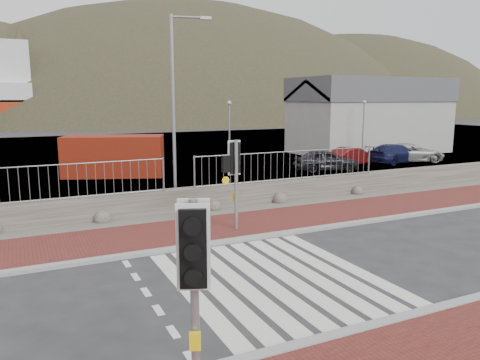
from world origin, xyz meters
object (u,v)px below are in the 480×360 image
streetlight (176,102)px  car_c (395,154)px  traffic_signal_near (194,262)px  car_b (352,156)px  car_d (410,153)px  shipping_container (114,156)px  car_a (326,160)px  traffic_signal_far (235,166)px

streetlight → car_c: size_ratio=1.66×
traffic_signal_near → car_c: bearing=63.1°
car_c → traffic_signal_near: bearing=119.0°
car_b → car_d: bearing=-103.1°
car_c → car_d: bearing=-100.9°
traffic_signal_near → car_c: 27.28m
shipping_container → car_a: size_ratio=1.43×
car_b → car_a: bearing=103.1°
traffic_signal_far → car_d: traffic_signal_far is taller
car_a → car_b: size_ratio=1.05×
shipping_container → car_a: shipping_container is taller
shipping_container → car_b: shipping_container is taller
car_b → car_d: car_d is taller
traffic_signal_far → car_b: (13.10, 10.37, -1.57)m
car_b → car_c: car_c is taller
car_a → traffic_signal_far: bearing=147.6°
car_a → car_b: (2.89, 1.15, -0.05)m
traffic_signal_near → streetlight: 12.56m
traffic_signal_near → traffic_signal_far: 8.94m
traffic_signal_near → car_b: (17.35, 18.24, -1.59)m
traffic_signal_far → car_c: bearing=-150.2°
traffic_signal_near → car_d: traffic_signal_near is taller
traffic_signal_near → traffic_signal_far: size_ratio=1.01×
traffic_signal_far → car_c: size_ratio=0.67×
streetlight → car_a: bearing=41.2°
traffic_signal_far → car_a: (10.21, 9.21, -1.52)m
traffic_signal_far → car_a: bearing=-139.6°
shipping_container → car_a: bearing=3.1°
streetlight → traffic_signal_near: bearing=-91.6°
traffic_signal_far → car_c: 19.19m
streetlight → car_d: size_ratio=1.63×
streetlight → car_c: streetlight is taller
streetlight → car_b: 15.53m
traffic_signal_far → shipping_container: traffic_signal_far is taller
streetlight → car_d: bearing=33.6°
traffic_signal_near → car_b: size_ratio=0.85×
car_a → car_b: bearing=-52.8°
shipping_container → traffic_signal_near: bearing=-77.1°
shipping_container → car_d: bearing=12.1°
car_a → car_d: 7.54m
streetlight → car_b: bearing=40.4°
shipping_container → car_b: 14.75m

